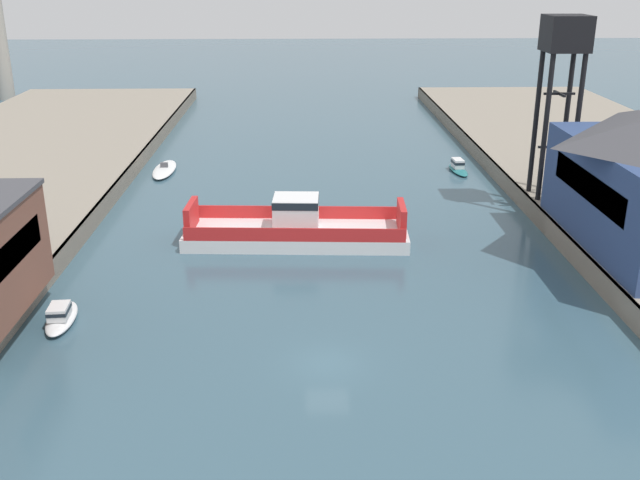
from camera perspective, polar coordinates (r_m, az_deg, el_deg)
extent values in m
plane|color=#385666|center=(42.17, 0.58, -9.61)|extent=(400.00, 400.00, 0.00)
cube|color=#423D38|center=(62.57, -18.04, 0.52)|extent=(0.30, 140.00, 1.68)
cube|color=#423D38|center=(63.45, 17.50, 0.86)|extent=(0.30, 140.00, 1.68)
cube|color=silver|center=(59.75, -1.86, 0.33)|extent=(18.33, 6.61, 1.10)
cube|color=red|center=(62.01, -1.73, 2.18)|extent=(17.33, 1.00, 1.10)
cube|color=red|center=(56.76, -2.02, 0.40)|extent=(17.33, 1.00, 1.10)
cube|color=silver|center=(59.11, -1.88, 2.09)|extent=(3.77, 3.31, 2.77)
cube|color=black|center=(58.79, -1.89, 3.05)|extent=(3.81, 3.35, 0.60)
cube|color=red|center=(59.35, 6.38, 1.76)|extent=(0.70, 4.01, 2.20)
cube|color=red|center=(60.27, -10.01, 1.86)|extent=(0.70, 4.01, 2.20)
ellipsoid|color=#237075|center=(82.10, 10.73, 5.37)|extent=(1.90, 5.30, 0.40)
cube|color=silver|center=(82.29, 10.69, 5.90)|extent=(1.18, 1.90, 0.96)
cube|color=black|center=(82.26, 10.69, 5.98)|extent=(1.21, 1.95, 0.29)
ellipsoid|color=white|center=(82.46, -12.03, 5.40)|extent=(2.36, 8.07, 0.55)
cube|color=#4C4C51|center=(82.32, -12.06, 5.75)|extent=(0.80, 0.41, 0.50)
ellipsoid|color=white|center=(49.30, -19.49, -5.79)|extent=(2.03, 5.05, 0.60)
cube|color=silver|center=(48.68, -19.68, -5.26)|extent=(1.30, 1.81, 0.78)
cube|color=black|center=(48.64, -19.69, -5.15)|extent=(1.33, 1.86, 0.23)
cube|color=black|center=(46.52, -22.53, -0.58)|extent=(0.08, 7.47, 1.80)
cube|color=black|center=(56.67, 20.17, 3.97)|extent=(0.08, 13.31, 2.06)
cylinder|color=black|center=(69.17, 16.47, 8.77)|extent=(0.44, 0.44, 12.73)
cylinder|color=black|center=(70.06, 18.61, 8.68)|extent=(0.44, 0.44, 12.73)
cylinder|color=black|center=(66.64, 17.16, 8.27)|extent=(0.44, 0.44, 12.73)
cylinder|color=black|center=(67.55, 19.38, 8.18)|extent=(0.44, 0.44, 12.73)
cube|color=black|center=(68.73, 17.73, 6.93)|extent=(2.73, 0.20, 0.20)
cube|color=black|center=(68.73, 17.73, 6.93)|extent=(0.20, 2.73, 0.20)
cube|color=black|center=(67.86, 18.16, 10.79)|extent=(2.73, 0.20, 0.20)
cube|color=black|center=(67.86, 18.16, 10.79)|extent=(0.20, 2.73, 0.20)
cube|color=black|center=(67.27, 18.65, 15.02)|extent=(3.55, 3.55, 2.99)
cylinder|color=black|center=(51.80, -22.24, -2.86)|extent=(0.28, 0.28, 0.55)
sphere|color=black|center=(51.70, -22.28, -2.58)|extent=(0.32, 0.32, 0.32)
cylinder|color=black|center=(53.65, 21.83, -2.00)|extent=(0.28, 0.28, 0.55)
sphere|color=black|center=(53.55, 21.87, -1.73)|extent=(0.32, 0.32, 0.32)
cylinder|color=black|center=(55.90, -20.66, -0.95)|extent=(0.28, 0.28, 0.55)
sphere|color=black|center=(55.80, -20.69, -0.69)|extent=(0.32, 0.32, 0.32)
cylinder|color=black|center=(57.76, 20.05, -0.20)|extent=(0.28, 0.28, 0.55)
sphere|color=black|center=(57.67, 20.08, 0.06)|extent=(0.32, 0.32, 0.32)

